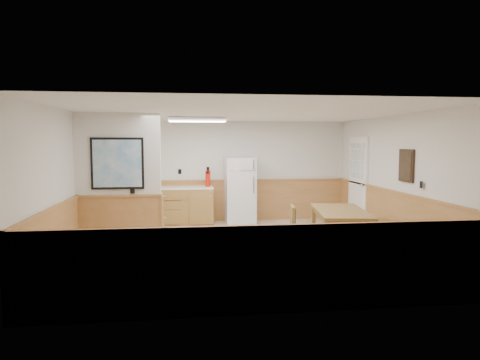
{
  "coord_description": "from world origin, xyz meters",
  "views": [
    {
      "loc": [
        -1.03,
        -7.69,
        1.98
      ],
      "look_at": [
        -0.02,
        0.4,
        1.25
      ],
      "focal_mm": 32.0,
      "sensor_mm": 36.0,
      "label": 1
    }
  ],
  "objects": [
    {
      "name": "wainscot_back",
      "position": [
        0.0,
        2.98,
        0.5
      ],
      "size": [
        6.0,
        0.04,
        1.0
      ],
      "primitive_type": "cube",
      "color": "#C2804D",
      "rests_on": "ground"
    },
    {
      "name": "ground",
      "position": [
        0.0,
        0.0,
        0.0
      ],
      "size": [
        6.0,
        6.0,
        0.0
      ],
      "primitive_type": "plane",
      "color": "#CAB491",
      "rests_on": "ground"
    },
    {
      "name": "fire_extinguisher",
      "position": [
        -0.52,
        2.64,
        1.11
      ],
      "size": [
        0.13,
        0.13,
        0.48
      ],
      "rotation": [
        0.0,
        0.0,
        0.06
      ],
      "color": "red",
      "rests_on": "kitchen_counter"
    },
    {
      "name": "dining_chair",
      "position": [
        0.94,
        -0.38,
        0.49
      ],
      "size": [
        0.72,
        0.54,
        0.85
      ],
      "rotation": [
        0.0,
        0.0,
        -0.16
      ],
      "color": "brown",
      "rests_on": "ground"
    },
    {
      "name": "kitchen_window",
      "position": [
        -2.1,
        2.98,
        1.55
      ],
      "size": [
        0.8,
        0.04,
        1.0
      ],
      "color": "white",
      "rests_on": "back_wall"
    },
    {
      "name": "fluorescent_fixture",
      "position": [
        -0.8,
        1.3,
        2.45
      ],
      "size": [
        1.2,
        0.3,
        0.09
      ],
      "color": "white",
      "rests_on": "ceiling"
    },
    {
      "name": "left_wall",
      "position": [
        -3.0,
        0.0,
        1.25
      ],
      "size": [
        0.02,
        6.0,
        2.5
      ],
      "primitive_type": "cube",
      "color": "silver",
      "rests_on": "ground"
    },
    {
      "name": "kitchen_counter",
      "position": [
        -1.21,
        2.68,
        0.46
      ],
      "size": [
        2.2,
        0.61,
        1.0
      ],
      "color": "olive",
      "rests_on": "ground"
    },
    {
      "name": "back_wall",
      "position": [
        0.0,
        3.0,
        1.25
      ],
      "size": [
        6.0,
        0.02,
        2.5
      ],
      "primitive_type": "cube",
      "color": "silver",
      "rests_on": "ground"
    },
    {
      "name": "exterior_door",
      "position": [
        2.96,
        1.9,
        1.05
      ],
      "size": [
        0.07,
        1.02,
        2.15
      ],
      "color": "white",
      "rests_on": "ground"
    },
    {
      "name": "soap_bottle",
      "position": [
        -2.19,
        2.67,
        1.01
      ],
      "size": [
        0.08,
        0.08,
        0.23
      ],
      "primitive_type": "cylinder",
      "rotation": [
        0.0,
        0.0,
        0.17
      ],
      "color": "#1A8F2F",
      "rests_on": "kitchen_counter"
    },
    {
      "name": "partition_wall",
      "position": [
        -2.25,
        0.19,
        1.23
      ],
      "size": [
        1.5,
        0.2,
        2.5
      ],
      "color": "silver",
      "rests_on": "ground"
    },
    {
      "name": "wainscot_right",
      "position": [
        2.98,
        0.0,
        0.5
      ],
      "size": [
        0.04,
        6.0,
        1.0
      ],
      "primitive_type": "cube",
      "color": "#C2804D",
      "rests_on": "ground"
    },
    {
      "name": "wall_painting",
      "position": [
        2.97,
        -0.3,
        1.55
      ],
      "size": [
        0.04,
        0.5,
        0.6
      ],
      "color": "#301F13",
      "rests_on": "right_wall"
    },
    {
      "name": "refrigerator",
      "position": [
        0.26,
        2.63,
        0.8
      ],
      "size": [
        0.73,
        0.73,
        1.61
      ],
      "rotation": [
        0.0,
        0.0,
        0.03
      ],
      "color": "silver",
      "rests_on": "ground"
    },
    {
      "name": "ceiling",
      "position": [
        0.0,
        0.0,
        2.5
      ],
      "size": [
        6.0,
        6.0,
        0.02
      ],
      "primitive_type": "cube",
      "color": "white",
      "rests_on": "back_wall"
    },
    {
      "name": "right_wall",
      "position": [
        3.0,
        0.0,
        1.25
      ],
      "size": [
        0.02,
        6.0,
        2.5
      ],
      "primitive_type": "cube",
      "color": "silver",
      "rests_on": "ground"
    },
    {
      "name": "wainscot_left",
      "position": [
        -2.98,
        0.0,
        0.5
      ],
      "size": [
        0.04,
        6.0,
        1.0
      ],
      "primitive_type": "cube",
      "color": "#C2804D",
      "rests_on": "ground"
    },
    {
      "name": "dining_bench",
      "position": [
        2.7,
        -0.31,
        0.34
      ],
      "size": [
        0.52,
        1.48,
        0.45
      ],
      "rotation": [
        0.0,
        0.0,
        -0.14
      ],
      "color": "brown",
      "rests_on": "ground"
    },
    {
      "name": "dining_table",
      "position": [
        1.73,
        -0.31,
        0.66
      ],
      "size": [
        1.12,
        1.83,
        0.75
      ],
      "rotation": [
        0.0,
        0.0,
        -0.16
      ],
      "color": "brown",
      "rests_on": "ground"
    }
  ]
}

